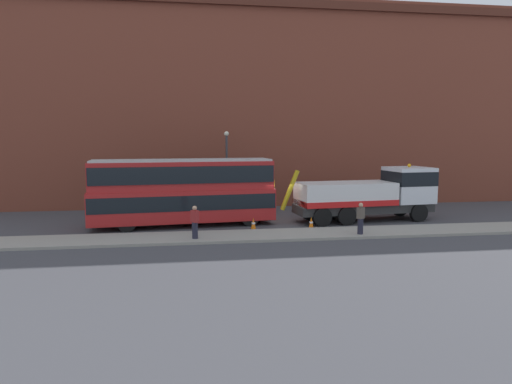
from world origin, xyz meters
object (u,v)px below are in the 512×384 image
object	(u,v)px
double_decker_bus	(183,189)
traffic_cone_midway	(311,223)
recovery_tow_truck	(371,194)
pedestrian_bystander	(361,219)
pedestrian_onlooker	(195,223)
traffic_cone_near_bus	(253,224)
street_lamp	(227,164)

from	to	relation	value
double_decker_bus	traffic_cone_midway	distance (m)	7.95
recovery_tow_truck	traffic_cone_midway	xyz separation A→B (m)	(-4.52, -2.14, -1.42)
pedestrian_bystander	traffic_cone_midway	world-z (taller)	pedestrian_bystander
pedestrian_onlooker	pedestrian_bystander	size ratio (longest dim) A/B	1.00
traffic_cone_near_bus	traffic_cone_midway	world-z (taller)	same
pedestrian_bystander	traffic_cone_midway	distance (m)	3.28
double_decker_bus	pedestrian_onlooker	world-z (taller)	double_decker_bus
recovery_tow_truck	double_decker_bus	world-z (taller)	double_decker_bus
double_decker_bus	pedestrian_bystander	xyz separation A→B (m)	(9.49, -4.57, -1.25)
recovery_tow_truck	pedestrian_bystander	size ratio (longest dim) A/B	5.98
traffic_cone_near_bus	pedestrian_bystander	bearing A→B (deg)	-26.22
double_decker_bus	street_lamp	xyz separation A→B (m)	(3.10, 5.59, 1.24)
double_decker_bus	traffic_cone_near_bus	bearing A→B (deg)	-30.53
recovery_tow_truck	traffic_cone_midway	distance (m)	5.20
pedestrian_bystander	pedestrian_onlooker	bearing A→B (deg)	53.28
recovery_tow_truck	street_lamp	world-z (taller)	street_lamp
recovery_tow_truck	pedestrian_onlooker	size ratio (longest dim) A/B	5.98
pedestrian_onlooker	traffic_cone_near_bus	bearing A→B (deg)	-1.71
traffic_cone_midway	street_lamp	bearing A→B (deg)	119.35
traffic_cone_midway	street_lamp	distance (m)	9.36
double_decker_bus	traffic_cone_midway	xyz separation A→B (m)	(7.43, -2.10, -1.89)
recovery_tow_truck	traffic_cone_near_bus	bearing A→B (deg)	-171.85
traffic_cone_near_bus	traffic_cone_midway	size ratio (longest dim) A/B	1.00
traffic_cone_near_bus	street_lamp	distance (m)	8.15
pedestrian_onlooker	street_lamp	distance (m)	10.56
pedestrian_bystander	street_lamp	world-z (taller)	street_lamp
pedestrian_bystander	street_lamp	distance (m)	12.25
pedestrian_onlooker	street_lamp	xyz separation A→B (m)	(2.48, 9.96, 2.49)
pedestrian_onlooker	street_lamp	bearing A→B (deg)	38.11
traffic_cone_near_bus	traffic_cone_midway	xyz separation A→B (m)	(3.40, -0.22, 0.00)
pedestrian_bystander	traffic_cone_near_bus	size ratio (longest dim) A/B	2.38
recovery_tow_truck	pedestrian_bystander	bearing A→B (deg)	-123.64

